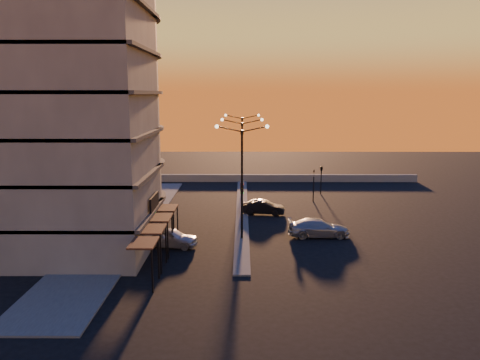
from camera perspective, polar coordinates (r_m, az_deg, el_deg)
name	(u,v)px	position (r m, az deg, el deg)	size (l,w,h in m)	color
ground	(242,239)	(39.10, 0.23, -7.26)	(120.00, 120.00, 0.00)	black
sidewalk_west	(127,225)	(44.18, -13.57, -5.39)	(5.00, 40.00, 0.12)	#484846
median	(242,209)	(48.71, 0.25, -3.61)	(1.20, 36.00, 0.12)	#484846
parapet	(257,178)	(64.29, 2.04, 0.24)	(44.00, 0.50, 1.00)	slate
building	(64,94)	(39.83, -20.65, 9.81)	(14.35, 17.08, 25.00)	slate
streetlamp_near	(242,173)	(37.78, 0.24, 0.85)	(4.32, 0.32, 9.51)	black
streetlamp_mid	(242,157)	(47.66, 0.25, 2.85)	(4.32, 0.32, 9.51)	black
streetlamp_far	(242,146)	(57.59, 0.26, 4.17)	(4.32, 0.32, 9.51)	black
traffic_light_main	(242,198)	(41.12, 0.24, -2.20)	(0.28, 0.44, 4.25)	black
signal_east_a	(314,185)	(52.81, 8.96, -0.56)	(0.13, 0.16, 3.60)	black
signal_east_b	(321,169)	(56.74, 9.90, 1.37)	(0.42, 1.99, 3.60)	black
car_hatchback	(170,237)	(37.53, -8.56, -6.94)	(1.78, 4.42, 1.51)	#ABACB3
car_sedan	(263,207)	(46.98, 2.87, -3.35)	(1.48, 4.24, 1.40)	black
car_wagon	(319,228)	(40.23, 9.58, -5.78)	(2.11, 5.19, 1.51)	#96999D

